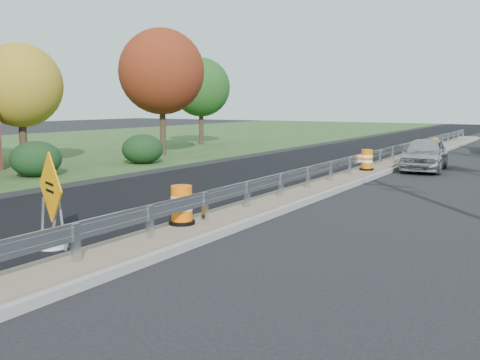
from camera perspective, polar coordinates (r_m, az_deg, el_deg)
The scene contains 15 objects.
ground at distance 16.47m, azimuth 4.37°, elevation -2.54°, with size 140.00×140.00×0.00m, color black.
grass_verge_near at distance 39.89m, azimuth -20.42°, elevation 3.30°, with size 30.00×120.00×0.03m, color #2B4B20.
milled_overlay at distance 27.27m, azimuth 5.84°, elevation 1.72°, with size 7.20×120.00×0.01m, color black.
median at distance 23.76m, azimuth 13.29°, elevation 0.84°, with size 1.60×55.00×0.23m.
guardrail at distance 24.64m, azimuth 14.08°, elevation 2.51°, with size 0.10×46.15×0.72m.
hedge_mid at distance 23.88m, azimuth -20.93°, elevation 2.12°, with size 2.09×2.09×1.52m, color black.
hedge_north at distance 27.57m, azimuth -10.35°, elevation 3.27°, with size 2.09×2.09×1.52m, color black.
tree_near_yellow at distance 27.78m, azimuth -22.40°, elevation 9.29°, with size 3.96×3.96×5.88m.
tree_near_red at distance 31.86m, azimuth -8.36°, elevation 11.35°, with size 4.95×4.95×7.35m.
tree_near_back at distance 39.98m, azimuth -4.20°, elevation 9.82°, with size 4.29×4.29×6.37m.
caution_sign at distance 12.02m, azimuth -19.39°, elevation -4.45°, with size 1.40×0.62×2.06m.
barrel_median_near at distance 12.66m, azimuth -6.24°, elevation -2.74°, with size 0.62×0.62×0.92m.
barrel_median_mid at distance 23.41m, azimuth 13.37°, elevation 2.06°, with size 0.60×0.60×0.88m.
barrel_median_far at distance 34.00m, azimuth 20.04°, elevation 3.55°, with size 0.53×0.53×0.78m.
car_silver at distance 25.97m, azimuth 19.13°, elevation 2.64°, with size 1.78×4.41×1.50m, color #AAAAAE.
Camera 1 is at (7.42, -14.38, 3.06)m, focal length 40.00 mm.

